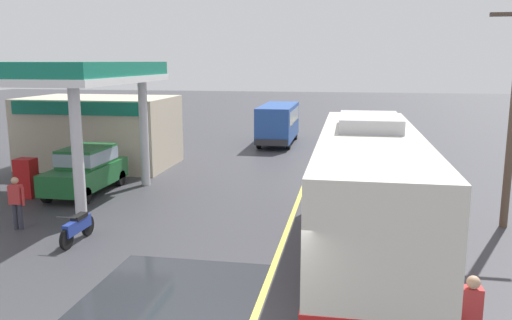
# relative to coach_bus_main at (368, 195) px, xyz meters

# --- Properties ---
(ground) EXTENTS (120.00, 120.00, 0.00)m
(ground) POSITION_rel_coach_bus_main_xyz_m (-2.32, 14.84, -1.72)
(ground) COLOR #38383D
(lane_divider_stripe) EXTENTS (0.16, 50.00, 0.01)m
(lane_divider_stripe) POSITION_rel_coach_bus_main_xyz_m (-2.32, 9.84, -1.72)
(lane_divider_stripe) COLOR #D8CC4C
(lane_divider_stripe) RESTS_ON ground
(wet_puddle_patch) EXTENTS (3.91, 4.37, 0.01)m
(wet_puddle_patch) POSITION_rel_coach_bus_main_xyz_m (-4.26, -3.12, -1.72)
(wet_puddle_patch) COLOR #26282D
(wet_puddle_patch) RESTS_ON ground
(coach_bus_main) EXTENTS (2.60, 11.04, 3.69)m
(coach_bus_main) POSITION_rel_coach_bus_main_xyz_m (0.00, 0.00, 0.00)
(coach_bus_main) COLOR silver
(coach_bus_main) RESTS_ON ground
(gas_station_roadside) EXTENTS (9.10, 11.95, 5.10)m
(gas_station_roadside) POSITION_rel_coach_bus_main_xyz_m (-12.58, 8.29, 0.91)
(gas_station_roadside) COLOR #147259
(gas_station_roadside) RESTS_ON ground
(car_at_pump) EXTENTS (1.70, 4.20, 1.82)m
(car_at_pump) POSITION_rel_coach_bus_main_xyz_m (-10.64, 5.09, -0.71)
(car_at_pump) COLOR #1E602D
(car_at_pump) RESTS_ON ground
(minibus_opposing_lane) EXTENTS (2.04, 6.13, 2.44)m
(minibus_opposing_lane) POSITION_rel_coach_bus_main_xyz_m (-4.89, 18.73, -0.25)
(minibus_opposing_lane) COLOR #264C9E
(minibus_opposing_lane) RESTS_ON ground
(motorcycle_parked_forecourt) EXTENTS (0.55, 1.80, 0.92)m
(motorcycle_parked_forecourt) POSITION_rel_coach_bus_main_xyz_m (-8.12, -0.22, -1.28)
(motorcycle_parked_forecourt) COLOR black
(motorcycle_parked_forecourt) RESTS_ON ground
(pedestrian_near_pump) EXTENTS (0.55, 0.22, 1.66)m
(pedestrian_near_pump) POSITION_rel_coach_bus_main_xyz_m (-10.52, 0.52, -0.79)
(pedestrian_near_pump) COLOR #33333F
(pedestrian_near_pump) RESTS_ON ground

